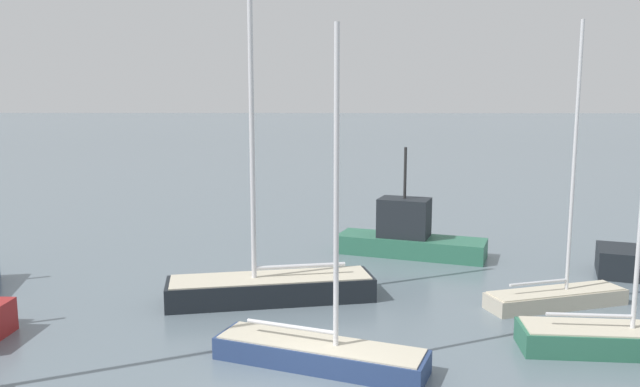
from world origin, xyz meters
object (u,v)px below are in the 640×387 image
at_px(sailboat_1, 320,349).
at_px(sailboat_4, 271,284).
at_px(sailboat_3, 616,336).
at_px(sailboat_2, 556,293).
at_px(fishing_boat_2, 408,236).

distance_m(sailboat_1, sailboat_4, 5.35).
bearing_deg(sailboat_4, sailboat_3, 145.61).
distance_m(sailboat_1, sailboat_3, 7.86).
relative_size(sailboat_2, fishing_boat_2, 1.38).
height_order(sailboat_4, fishing_boat_2, sailboat_4).
bearing_deg(fishing_boat_2, sailboat_4, 68.66).
bearing_deg(sailboat_1, sailboat_3, 27.79).
height_order(sailboat_2, sailboat_4, sailboat_4).
relative_size(sailboat_1, sailboat_2, 0.93).
bearing_deg(sailboat_3, sailboat_2, 98.29).
distance_m(sailboat_1, sailboat_2, 8.83).
xyz_separation_m(sailboat_4, fishing_boat_2, (5.23, 6.25, 0.27)).
xyz_separation_m(sailboat_1, sailboat_2, (7.47, 4.72, 0.01)).
xyz_separation_m(sailboat_1, sailboat_4, (-1.78, 5.04, 0.13)).
distance_m(sailboat_3, sailboat_4, 10.34).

